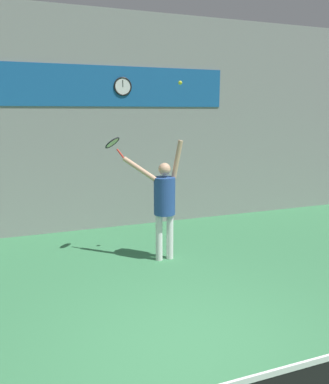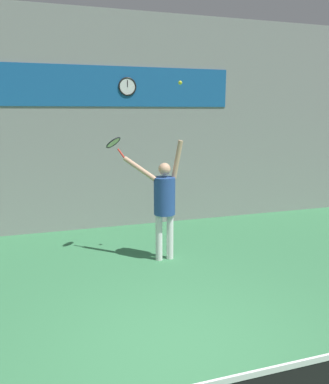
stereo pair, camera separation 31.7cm
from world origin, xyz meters
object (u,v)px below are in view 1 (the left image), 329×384
object	(u,v)px
scoreboard_clock	(123,86)
tennis_ball	(180,83)
tennis_racket	(113,144)
tennis_player	(164,200)

from	to	relation	value
scoreboard_clock	tennis_ball	distance (m)	2.48
scoreboard_clock	tennis_racket	xyz separation A→B (m)	(-0.65, -1.80, -1.15)
scoreboard_clock	tennis_racket	size ratio (longest dim) A/B	1.03
tennis_player	tennis_ball	distance (m)	2.11
tennis_player	tennis_racket	world-z (taller)	tennis_racket
tennis_racket	tennis_ball	xyz separation A→B (m)	(1.08, -0.64, 1.07)
tennis_player	tennis_racket	size ratio (longest dim) A/B	5.50
scoreboard_clock	tennis_ball	world-z (taller)	scoreboard_clock
scoreboard_clock	tennis_racket	bearing A→B (deg)	-109.93
tennis_racket	scoreboard_clock	bearing A→B (deg)	70.07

